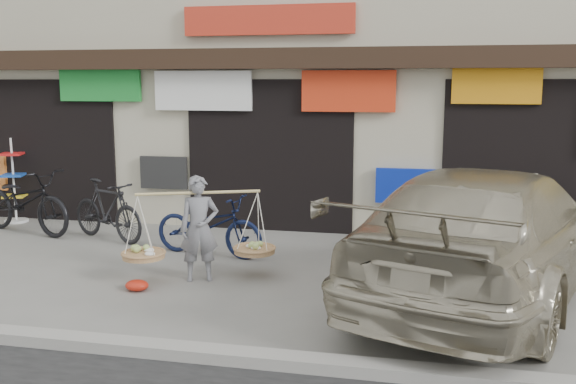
% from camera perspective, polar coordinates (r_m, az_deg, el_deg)
% --- Properties ---
extents(ground, '(70.00, 70.00, 0.00)m').
position_cam_1_polar(ground, '(8.46, -7.32, -8.62)').
color(ground, gray).
rests_on(ground, ground).
extents(kerb, '(70.00, 0.25, 0.12)m').
position_cam_1_polar(kerb, '(6.71, -13.17, -13.27)').
color(kerb, gray).
rests_on(kerb, ground).
extents(shophouse_block, '(14.00, 6.32, 7.00)m').
position_cam_1_polar(shophouse_block, '(14.26, 1.19, 12.96)').
color(shophouse_block, '#BCB498').
rests_on(shophouse_block, ground).
extents(street_vendor, '(1.94, 1.12, 1.43)m').
position_cam_1_polar(street_vendor, '(8.70, -7.88, -3.66)').
color(street_vendor, slate).
rests_on(street_vendor, ground).
extents(bike_0, '(2.32, 1.38, 1.15)m').
position_cam_1_polar(bike_0, '(12.24, -22.36, -0.75)').
color(bike_0, black).
rests_on(bike_0, ground).
extents(bike_1, '(1.77, 1.16, 1.04)m').
position_cam_1_polar(bike_1, '(11.24, -15.77, -1.56)').
color(bike_1, black).
rests_on(bike_1, ground).
extents(bike_2, '(1.90, 0.95, 0.95)m').
position_cam_1_polar(bike_2, '(9.96, -7.04, -2.95)').
color(bike_2, '#0E1533').
rests_on(bike_2, ground).
extents(suv, '(4.03, 6.03, 1.62)m').
position_cam_1_polar(suv, '(8.37, 17.40, -3.44)').
color(suv, '#B5AB91').
rests_on(suv, ground).
extents(display_rack, '(0.49, 0.49, 1.61)m').
position_cam_1_polar(display_rack, '(13.29, -23.16, 0.29)').
color(display_rack, silver).
rests_on(display_rack, ground).
extents(red_bag, '(0.31, 0.25, 0.14)m').
position_cam_1_polar(red_bag, '(8.57, -13.28, -8.08)').
color(red_bag, red).
rests_on(red_bag, ground).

